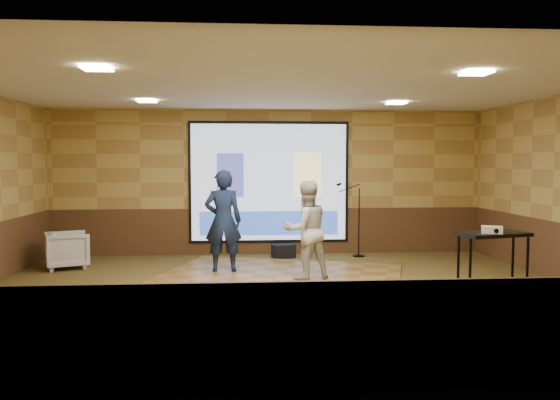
{
  "coord_description": "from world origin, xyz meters",
  "views": [
    {
      "loc": [
        -0.59,
        -7.85,
        1.92
      ],
      "look_at": [
        0.05,
        1.02,
        1.3
      ],
      "focal_mm": 35.0,
      "sensor_mm": 36.0,
      "label": 1
    }
  ],
  "objects": [
    {
      "name": "downlight_sw",
      "position": [
        -2.2,
        -1.5,
        2.97
      ],
      "size": [
        0.32,
        0.32,
        0.02
      ],
      "primitive_type": "cube",
      "color": "#FEE9BE",
      "rests_on": "room_shell"
    },
    {
      "name": "dance_floor",
      "position": [
        0.05,
        1.14,
        0.01
      ],
      "size": [
        4.66,
        4.06,
        0.03
      ],
      "primitive_type": "cube",
      "rotation": [
        0.0,
        0.0,
        -0.31
      ],
      "color": "olive",
      "rests_on": "ground"
    },
    {
      "name": "projector_screen",
      "position": [
        0.0,
        3.44,
        1.47
      ],
      "size": [
        3.32,
        0.06,
        2.52
      ],
      "color": "black",
      "rests_on": "room_shell"
    },
    {
      "name": "player_left",
      "position": [
        -0.89,
        1.57,
        0.91
      ],
      "size": [
        0.65,
        0.43,
        1.76
      ],
      "primitive_type": "imported",
      "rotation": [
        0.0,
        0.0,
        3.15
      ],
      "color": "#131F3D",
      "rests_on": "dance_floor"
    },
    {
      "name": "av_table",
      "position": [
        2.81,
        -0.77,
        0.68
      ],
      "size": [
        0.93,
        0.49,
        0.98
      ],
      "rotation": [
        0.0,
        0.0,
        0.24
      ],
      "color": "black",
      "rests_on": "ground"
    },
    {
      "name": "mic_stand",
      "position": [
        1.75,
        3.01,
        0.49
      ],
      "size": [
        0.59,
        0.24,
        1.51
      ],
      "rotation": [
        0.0,
        0.0,
        0.35
      ],
      "color": "black",
      "rests_on": "ground"
    },
    {
      "name": "player_right",
      "position": [
        0.46,
        0.84,
        0.83
      ],
      "size": [
        0.93,
        0.83,
        1.6
      ],
      "primitive_type": "imported",
      "rotation": [
        0.0,
        0.0,
        3.48
      ],
      "color": "beige",
      "rests_on": "dance_floor"
    },
    {
      "name": "downlight_nw",
      "position": [
        -2.2,
        1.8,
        2.97
      ],
      "size": [
        0.32,
        0.32,
        0.02
      ],
      "primitive_type": "cube",
      "color": "#FEE9BE",
      "rests_on": "room_shell"
    },
    {
      "name": "ground",
      "position": [
        0.0,
        0.0,
        0.0
      ],
      "size": [
        9.0,
        9.0,
        0.0
      ],
      "primitive_type": "plane",
      "color": "#373E1C",
      "rests_on": "ground"
    },
    {
      "name": "banquet_chair",
      "position": [
        -3.73,
        2.18,
        0.33
      ],
      "size": [
        0.94,
        0.93,
        0.66
      ],
      "primitive_type": "imported",
      "rotation": [
        0.0,
        0.0,
        1.95
      ],
      "color": "gray",
      "rests_on": "ground"
    },
    {
      "name": "downlight_se",
      "position": [
        2.2,
        -1.5,
        2.97
      ],
      "size": [
        0.32,
        0.32,
        0.02
      ],
      "primitive_type": "cube",
      "color": "#FEE9BE",
      "rests_on": "room_shell"
    },
    {
      "name": "room_shell",
      "position": [
        0.0,
        0.0,
        2.09
      ],
      "size": [
        9.04,
        7.04,
        3.02
      ],
      "color": "#AE9348",
      "rests_on": "ground"
    },
    {
      "name": "wainscot_front",
      "position": [
        0.0,
        -3.48,
        0.47
      ],
      "size": [
        9.0,
        0.04,
        0.95
      ],
      "primitive_type": "cube",
      "color": "#4A3018",
      "rests_on": "ground"
    },
    {
      "name": "projector",
      "position": [
        2.75,
        -0.85,
        1.02
      ],
      "size": [
        0.34,
        0.31,
        0.09
      ],
      "primitive_type": "cube",
      "rotation": [
        0.0,
        0.0,
        -0.43
      ],
      "color": "silver",
      "rests_on": "av_table"
    },
    {
      "name": "wainscot_back",
      "position": [
        0.0,
        3.48,
        0.47
      ],
      "size": [
        9.0,
        0.04,
        0.95
      ],
      "primitive_type": "cube",
      "color": "#4A3018",
      "rests_on": "ground"
    },
    {
      "name": "duffel_bag",
      "position": [
        0.26,
        2.97,
        0.13
      ],
      "size": [
        0.5,
        0.4,
        0.27
      ],
      "primitive_type": "cube",
      "rotation": [
        0.0,
        0.0,
        0.28
      ],
      "color": "black",
      "rests_on": "ground"
    },
    {
      "name": "downlight_ne",
      "position": [
        2.2,
        1.8,
        2.97
      ],
      "size": [
        0.32,
        0.32,
        0.02
      ],
      "primitive_type": "cube",
      "color": "#FEE9BE",
      "rests_on": "room_shell"
    }
  ]
}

